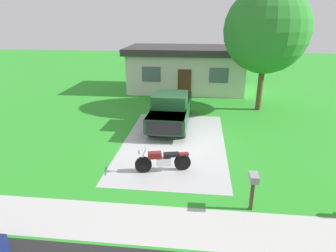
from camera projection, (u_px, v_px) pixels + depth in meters
ground_plane at (174, 143)px, 14.23m from camera, size 80.00×80.00×0.00m
driveway_pad at (174, 143)px, 14.23m from camera, size 4.88×8.52×0.01m
sidewalk_strip at (155, 224)px, 8.65m from camera, size 36.00×1.80×0.01m
motorcycle at (163, 160)px, 11.47m from camera, size 2.18×0.87×1.09m
pickup_truck at (171, 108)px, 16.43m from camera, size 2.11×5.67×1.90m
mailbox at (253, 182)px, 8.99m from camera, size 0.26×0.48×1.26m
shade_tree at (267, 30)px, 17.65m from camera, size 5.16×5.16×7.57m
neighbor_house at (186, 68)px, 24.13m from camera, size 9.60×5.60×3.50m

